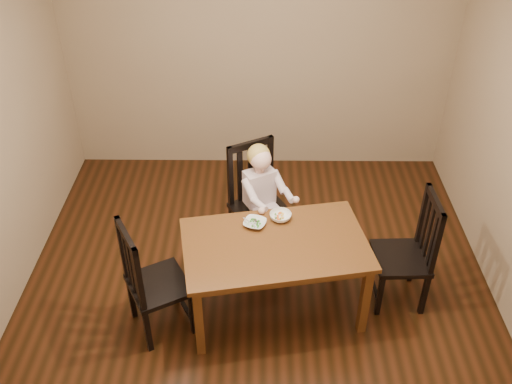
{
  "coord_description": "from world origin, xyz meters",
  "views": [
    {
      "loc": [
        0.03,
        -3.51,
        3.55
      ],
      "look_at": [
        -0.01,
        0.25,
        0.82
      ],
      "focal_mm": 40.0,
      "sensor_mm": 36.0,
      "label": 1
    }
  ],
  "objects_px": {
    "dining_table": "(275,251)",
    "bowl_veg": "(281,216)",
    "chair_right": "(408,253)",
    "chair_left": "(151,282)",
    "chair_child": "(258,202)",
    "toddler": "(260,191)",
    "bowl_peas": "(255,223)"
  },
  "relations": [
    {
      "from": "chair_left",
      "to": "bowl_veg",
      "type": "distance_m",
      "value": 1.12
    },
    {
      "from": "chair_child",
      "to": "bowl_veg",
      "type": "xyz_separation_m",
      "value": [
        0.19,
        -0.48,
        0.22
      ]
    },
    {
      "from": "bowl_peas",
      "to": "bowl_veg",
      "type": "height_order",
      "value": "bowl_veg"
    },
    {
      "from": "bowl_veg",
      "to": "chair_right",
      "type": "bearing_deg",
      "value": -8.63
    },
    {
      "from": "chair_child",
      "to": "bowl_peas",
      "type": "relative_size",
      "value": 6.13
    },
    {
      "from": "chair_left",
      "to": "bowl_peas",
      "type": "distance_m",
      "value": 0.91
    },
    {
      "from": "chair_right",
      "to": "bowl_veg",
      "type": "xyz_separation_m",
      "value": [
        -1.02,
        0.15,
        0.24
      ]
    },
    {
      "from": "chair_left",
      "to": "bowl_peas",
      "type": "bearing_deg",
      "value": 89.93
    },
    {
      "from": "bowl_peas",
      "to": "dining_table",
      "type": "bearing_deg",
      "value": -52.6
    },
    {
      "from": "chair_child",
      "to": "chair_left",
      "type": "height_order",
      "value": "chair_child"
    },
    {
      "from": "chair_child",
      "to": "bowl_peas",
      "type": "xyz_separation_m",
      "value": [
        -0.02,
        -0.56,
        0.21
      ]
    },
    {
      "from": "chair_left",
      "to": "bowl_veg",
      "type": "relative_size",
      "value": 5.9
    },
    {
      "from": "toddler",
      "to": "chair_child",
      "type": "bearing_deg",
      "value": -90.0
    },
    {
      "from": "chair_right",
      "to": "toddler",
      "type": "distance_m",
      "value": 1.33
    },
    {
      "from": "dining_table",
      "to": "toddler",
      "type": "xyz_separation_m",
      "value": [
        -0.11,
        0.72,
        0.04
      ]
    },
    {
      "from": "dining_table",
      "to": "chair_child",
      "type": "height_order",
      "value": "chair_child"
    },
    {
      "from": "dining_table",
      "to": "bowl_veg",
      "type": "bearing_deg",
      "value": 80.79
    },
    {
      "from": "toddler",
      "to": "bowl_veg",
      "type": "xyz_separation_m",
      "value": [
        0.16,
        -0.43,
        0.07
      ]
    },
    {
      "from": "chair_child",
      "to": "toddler",
      "type": "xyz_separation_m",
      "value": [
        0.03,
        -0.05,
        0.15
      ]
    },
    {
      "from": "dining_table",
      "to": "bowl_veg",
      "type": "distance_m",
      "value": 0.31
    },
    {
      "from": "dining_table",
      "to": "bowl_veg",
      "type": "xyz_separation_m",
      "value": [
        0.05,
        0.29,
        0.11
      ]
    },
    {
      "from": "chair_child",
      "to": "chair_left",
      "type": "relative_size",
      "value": 1.03
    },
    {
      "from": "dining_table",
      "to": "chair_left",
      "type": "distance_m",
      "value": 0.96
    },
    {
      "from": "chair_child",
      "to": "chair_left",
      "type": "bearing_deg",
      "value": 22.98
    },
    {
      "from": "chair_right",
      "to": "bowl_peas",
      "type": "relative_size",
      "value": 5.91
    },
    {
      "from": "dining_table",
      "to": "chair_child",
      "type": "xyz_separation_m",
      "value": [
        -0.14,
        0.77,
        -0.11
      ]
    },
    {
      "from": "chair_right",
      "to": "chair_left",
      "type": "bearing_deg",
      "value": 97.66
    },
    {
      "from": "dining_table",
      "to": "bowl_peas",
      "type": "height_order",
      "value": "bowl_peas"
    },
    {
      "from": "bowl_veg",
      "to": "toddler",
      "type": "bearing_deg",
      "value": 110.33
    },
    {
      "from": "chair_right",
      "to": "bowl_veg",
      "type": "distance_m",
      "value": 1.06
    },
    {
      "from": "chair_left",
      "to": "chair_right",
      "type": "relative_size",
      "value": 1.01
    },
    {
      "from": "dining_table",
      "to": "chair_left",
      "type": "relative_size",
      "value": 1.49
    }
  ]
}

